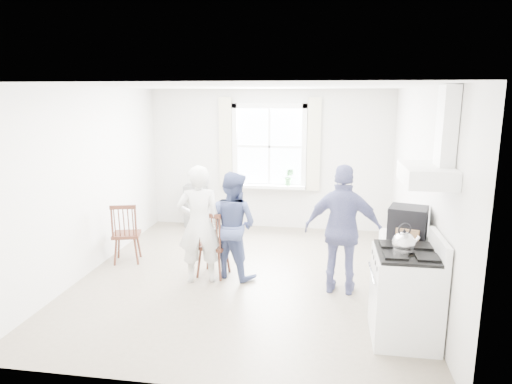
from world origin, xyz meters
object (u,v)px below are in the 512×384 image
Objects in this scene: windsor_chair_b at (210,238)px; stereo_stack at (408,223)px; gas_stove at (406,294)px; person_right at (343,230)px; person_mid at (233,225)px; windsor_chair_a at (125,227)px; low_cabinet at (402,272)px; person_left at (199,225)px.

stereo_stack is at bearing -14.06° from windsor_chair_b.
person_right is at bearing 120.44° from gas_stove.
person_mid is at bearing 20.88° from windsor_chair_b.
person_mid is (-2.18, 0.73, -0.34)m from stereo_stack.
stereo_stack reaches higher than windsor_chair_a.
windsor_chair_b is at bearing 152.60° from gas_stove.
low_cabinet is 0.64m from stereo_stack.
person_mid is (-2.10, 1.36, 0.26)m from gas_stove.
windsor_chair_b reaches higher than windsor_chair_a.
low_cabinet is at bearing 159.76° from person_right.
gas_stove is 2.51m from person_mid.
gas_stove reaches higher than windsor_chair_b.
windsor_chair_b is (-2.40, 1.24, 0.10)m from gas_stove.
gas_stove is 0.70× the size of person_left.
windsor_chair_b is at bearing -13.38° from windsor_chair_a.
person_left reaches higher than windsor_chair_a.
low_cabinet is 2.28m from person_mid.
gas_stove is 0.75× the size of person_mid.
person_right reaches higher than stereo_stack.
stereo_stack is (0.08, 0.62, 0.60)m from gas_stove.
windsor_chair_a is at bearing -2.71° from person_right.
person_right is at bearing 163.37° from person_left.
windsor_chair_a is 0.98× the size of windsor_chair_b.
person_right is at bearing -9.39° from windsor_chair_a.
person_right is (3.17, -0.52, 0.27)m from windsor_chair_a.
stereo_stack is 0.85m from person_right.
windsor_chair_b is 0.36m from person_mid.
stereo_stack is at bearing 154.48° from person_left.
windsor_chair_a is (-3.85, 0.87, 0.12)m from low_cabinet.
person_right reaches higher than windsor_chair_a.
person_right is at bearing -6.22° from windsor_chair_b.
gas_stove reaches higher than low_cabinet.
person_mid is 1.52m from person_right.
gas_stove is 0.87m from stereo_stack.
stereo_stack is at bearing -81.25° from low_cabinet.
stereo_stack is (0.01, -0.08, 0.63)m from low_cabinet.
stereo_stack is 0.33× the size of person_mid.
person_left is 0.48m from person_mid.
person_mid reaches higher than low_cabinet.
stereo_stack is 2.64m from person_left.
low_cabinet is 3.95m from windsor_chair_a.
windsor_chair_a is 1.71m from person_mid.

